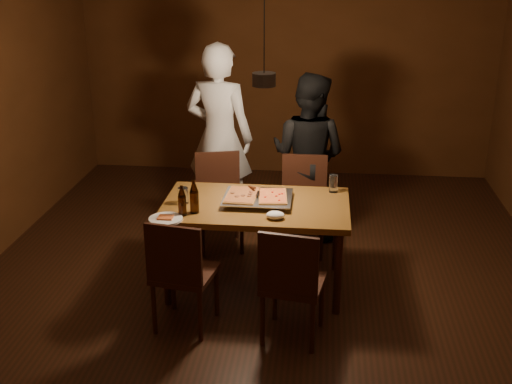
# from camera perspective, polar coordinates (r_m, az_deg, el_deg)

# --- Properties ---
(room_shell) EXTENTS (6.00, 6.00, 6.00)m
(room_shell) POSITION_cam_1_polar(r_m,az_deg,el_deg) (5.01, 0.70, 6.03)
(room_shell) COLOR #33180D
(room_shell) RESTS_ON ground
(dining_table) EXTENTS (1.50, 0.90, 0.75)m
(dining_table) POSITION_cam_1_polar(r_m,az_deg,el_deg) (5.21, 0.00, -1.79)
(dining_table) COLOR brown
(dining_table) RESTS_ON floor
(chair_far_left) EXTENTS (0.51, 0.51, 0.49)m
(chair_far_left) POSITION_cam_1_polar(r_m,az_deg,el_deg) (6.05, -3.31, 0.05)
(chair_far_left) COLOR #38190F
(chair_far_left) RESTS_ON floor
(chair_far_right) EXTENTS (0.42, 0.42, 0.49)m
(chair_far_right) POSITION_cam_1_polar(r_m,az_deg,el_deg) (5.97, 4.25, -0.26)
(chair_far_right) COLOR #38190F
(chair_far_right) RESTS_ON floor
(chair_near_left) EXTENTS (0.49, 0.49, 0.49)m
(chair_near_left) POSITION_cam_1_polar(r_m,az_deg,el_deg) (4.68, -6.77, -6.53)
(chair_near_left) COLOR #38190F
(chair_near_left) RESTS_ON floor
(chair_near_right) EXTENTS (0.48, 0.48, 0.49)m
(chair_near_right) POSITION_cam_1_polar(r_m,az_deg,el_deg) (4.52, 3.13, -7.44)
(chair_near_right) COLOR #38190F
(chair_near_right) RESTS_ON floor
(pizza_tray) EXTENTS (0.58, 0.49, 0.05)m
(pizza_tray) POSITION_cam_1_polar(r_m,az_deg,el_deg) (5.20, 0.15, -0.66)
(pizza_tray) COLOR silver
(pizza_tray) RESTS_ON dining_table
(pizza_meat) EXTENTS (0.26, 0.40, 0.02)m
(pizza_meat) POSITION_cam_1_polar(r_m,az_deg,el_deg) (5.20, -1.26, -0.26)
(pizza_meat) COLOR maroon
(pizza_meat) RESTS_ON pizza_tray
(pizza_cheese) EXTENTS (0.26, 0.37, 0.02)m
(pizza_cheese) POSITION_cam_1_polar(r_m,az_deg,el_deg) (5.18, 1.50, -0.36)
(pizza_cheese) COLOR gold
(pizza_cheese) RESTS_ON pizza_tray
(spatula) EXTENTS (0.20, 0.25, 0.04)m
(spatula) POSITION_cam_1_polar(r_m,az_deg,el_deg) (5.22, 0.16, -0.14)
(spatula) COLOR silver
(spatula) RESTS_ON pizza_tray
(beer_bottle_a) EXTENTS (0.06, 0.06, 0.24)m
(beer_bottle_a) POSITION_cam_1_polar(r_m,az_deg,el_deg) (4.94, -6.59, -0.77)
(beer_bottle_a) COLOR black
(beer_bottle_a) RESTS_ON dining_table
(beer_bottle_b) EXTENTS (0.07, 0.07, 0.27)m
(beer_bottle_b) POSITION_cam_1_polar(r_m,az_deg,el_deg) (4.98, -5.52, -0.42)
(beer_bottle_b) COLOR black
(beer_bottle_b) RESTS_ON dining_table
(water_glass_left) EXTENTS (0.08, 0.08, 0.13)m
(water_glass_left) POSITION_cam_1_polar(r_m,az_deg,el_deg) (5.20, -6.49, -0.31)
(water_glass_left) COLOR silver
(water_glass_left) RESTS_ON dining_table
(water_glass_right) EXTENTS (0.07, 0.07, 0.15)m
(water_glass_right) POSITION_cam_1_polar(r_m,az_deg,el_deg) (5.44, 6.90, 0.76)
(water_glass_right) COLOR silver
(water_glass_right) RESTS_ON dining_table
(plate_slice) EXTENTS (0.26, 0.26, 0.03)m
(plate_slice) POSITION_cam_1_polar(r_m,az_deg,el_deg) (4.91, -8.04, -2.38)
(plate_slice) COLOR white
(plate_slice) RESTS_ON dining_table
(napkin) EXTENTS (0.14, 0.11, 0.06)m
(napkin) POSITION_cam_1_polar(r_m,az_deg,el_deg) (4.88, 1.73, -2.07)
(napkin) COLOR white
(napkin) RESTS_ON dining_table
(diner_white) EXTENTS (0.76, 0.58, 1.87)m
(diner_white) POSITION_cam_1_polar(r_m,az_deg,el_deg) (6.35, -3.27, 4.84)
(diner_white) COLOR silver
(diner_white) RESTS_ON floor
(diner_dark) EXTENTS (0.96, 0.87, 1.61)m
(diner_dark) POSITION_cam_1_polar(r_m,az_deg,el_deg) (6.25, 4.66, 3.27)
(diner_dark) COLOR black
(diner_dark) RESTS_ON floor
(pendant_lamp) EXTENTS (0.18, 0.18, 1.10)m
(pendant_lamp) POSITION_cam_1_polar(r_m,az_deg,el_deg) (4.93, 0.72, 10.09)
(pendant_lamp) COLOR black
(pendant_lamp) RESTS_ON ceiling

